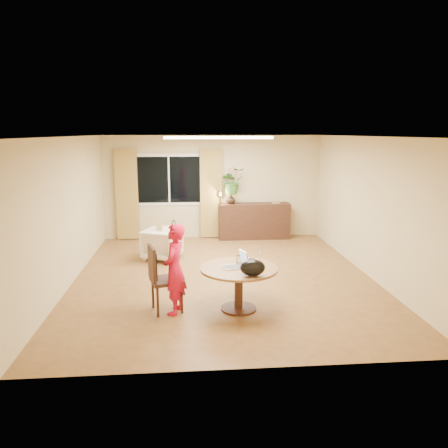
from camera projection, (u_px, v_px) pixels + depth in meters
name	position (u px, v px, depth m)	size (l,w,h in m)	color
floor	(223.00, 277.00, 8.20)	(6.50, 6.50, 0.00)	brown
ceiling	(223.00, 136.00, 7.67)	(6.50, 6.50, 0.00)	white
wall_back	(213.00, 187.00, 11.10)	(5.50, 5.50, 0.00)	tan
wall_left	(68.00, 212.00, 7.71)	(6.50, 6.50, 0.00)	tan
wall_right	(370.00, 207.00, 8.16)	(6.50, 6.50, 0.00)	tan
window	(169.00, 180.00, 10.95)	(1.70, 0.03, 1.30)	white
curtain_left	(127.00, 195.00, 10.86)	(0.55, 0.08, 2.25)	olive
curtain_right	(211.00, 194.00, 11.04)	(0.55, 0.08, 2.25)	olive
ceiling_panel	(218.00, 138.00, 8.84)	(2.20, 0.35, 0.05)	white
dining_table	(239.00, 276.00, 6.62)	(1.18, 1.18, 0.67)	brown
dining_chair	(167.00, 278.00, 6.58)	(0.49, 0.45, 1.03)	black
child	(175.00, 269.00, 6.46)	(0.33, 0.50, 1.37)	red
laptop	(234.00, 259.00, 6.57)	(0.38, 0.25, 0.25)	#B7B7BC
tumbler	(239.00, 259.00, 6.80)	(0.08, 0.08, 0.12)	white
wine_glass	(260.00, 257.00, 6.74)	(0.08, 0.08, 0.22)	white
pot_lid	(249.00, 260.00, 6.93)	(0.20, 0.20, 0.03)	white
handbag	(253.00, 268.00, 6.18)	(0.36, 0.21, 0.24)	black
armchair	(162.00, 244.00, 9.33)	(0.70, 0.73, 0.66)	beige
throw	(172.00, 229.00, 9.22)	(0.45, 0.55, 0.03)	beige
sideboard	(254.00, 221.00, 11.13)	(1.81, 0.44, 0.90)	black
vase	(231.00, 199.00, 10.96)	(0.24, 0.24, 0.25)	black
bouquet	(232.00, 181.00, 10.87)	(0.59, 0.51, 0.66)	#335E23
book_stack	(276.00, 202.00, 11.08)	(0.19, 0.15, 0.08)	brown
desk_lamp	(220.00, 197.00, 10.88)	(0.14, 0.14, 0.35)	black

